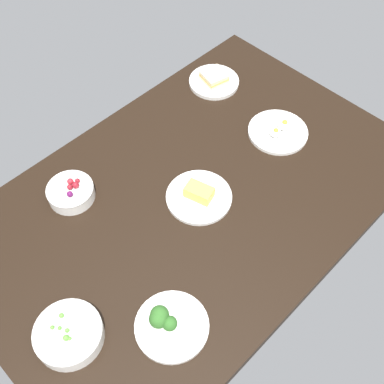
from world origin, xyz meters
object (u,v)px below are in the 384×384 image
Objects in this scene: plate_sandwich at (214,80)px; plate_cheese at (199,196)px; bowl_berries at (71,192)px; bowl_peas at (69,334)px; plate_eggs at (278,131)px; plate_broccoli at (168,324)px.

plate_cheese is at bearing -141.71° from plate_sandwich.
bowl_berries reaches higher than bowl_peas.
plate_eggs is at bearing -95.22° from plate_sandwich.
bowl_peas is at bearing -127.37° from bowl_berries.
bowl_berries is at bearing 52.63° from bowl_peas.
plate_cheese reaches higher than plate_eggs.
plate_broccoli reaches higher than plate_eggs.
plate_eggs is (74.57, 23.32, -1.25)cm from plate_broccoli.
plate_broccoli is at bearing -146.48° from plate_cheese.
plate_broccoli is 0.95× the size of plate_cheese.
plate_broccoli is 1.10× the size of bowl_peas.
bowl_peas reaches higher than plate_eggs.
plate_cheese is (35.33, 23.40, -1.05)cm from plate_broccoli.
plate_broccoli is at bearing -98.34° from bowl_berries.
plate_broccoli reaches higher than bowl_peas.
bowl_peas is (-94.49, -7.33, 1.51)cm from plate_eggs.
plate_eggs is at bearing 17.36° from plate_broccoli.
plate_broccoli is 1.04× the size of plate_sandwich.
plate_broccoli is 0.95× the size of plate_eggs.
bowl_berries is 45.38cm from bowl_peas.
plate_broccoli is 96.20cm from plate_sandwich.
bowl_berries reaches higher than plate_eggs.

